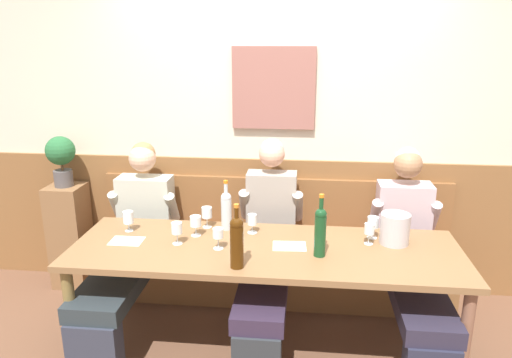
{
  "coord_description": "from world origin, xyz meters",
  "views": [
    {
      "loc": [
        0.24,
        -2.62,
        2.01
      ],
      "look_at": [
        -0.09,
        0.45,
        1.09
      ],
      "focal_mm": 33.62,
      "sensor_mm": 36.0,
      "label": 1
    }
  ],
  "objects_px": {
    "wine_bottle_green_tall": "(237,240)",
    "wine_glass_by_bottle": "(373,223)",
    "wine_glass_mid_right": "(128,218)",
    "potted_plant": "(61,156)",
    "wine_bottle_amber_mid": "(226,209)",
    "person_left_seat": "(411,251)",
    "wine_glass_left_end": "(177,229)",
    "wine_glass_right_end": "(252,221)",
    "wine_glass_mid_left": "(218,234)",
    "dining_table": "(265,258)",
    "ice_bucket": "(395,229)",
    "wine_glass_center_rear": "(207,214)",
    "person_center_right_seat": "(268,244)",
    "wall_bench": "(272,264)",
    "wine_glass_near_bucket": "(369,230)",
    "person_center_left_seat": "(131,240)",
    "wine_glass_center_front": "(196,222)",
    "wine_bottle_clear_water": "(320,230)"
  },
  "relations": [
    {
      "from": "wine_bottle_green_tall",
      "to": "wine_glass_mid_right",
      "type": "relative_size",
      "value": 2.72
    },
    {
      "from": "wine_glass_mid_left",
      "to": "wine_glass_left_end",
      "type": "xyz_separation_m",
      "value": [
        -0.27,
        0.05,
        0.0
      ]
    },
    {
      "from": "wine_bottle_amber_mid",
      "to": "potted_plant",
      "type": "distance_m",
      "value": 1.48
    },
    {
      "from": "wine_bottle_amber_mid",
      "to": "wine_glass_by_bottle",
      "type": "distance_m",
      "value": 0.99
    },
    {
      "from": "dining_table",
      "to": "wine_glass_center_rear",
      "type": "distance_m",
      "value": 0.55
    },
    {
      "from": "dining_table",
      "to": "person_center_right_seat",
      "type": "xyz_separation_m",
      "value": [
        -0.01,
        0.31,
        -0.04
      ]
    },
    {
      "from": "person_left_seat",
      "to": "wine_glass_by_bottle",
      "type": "bearing_deg",
      "value": -161.56
    },
    {
      "from": "wine_glass_mid_left",
      "to": "dining_table",
      "type": "bearing_deg",
      "value": 10.44
    },
    {
      "from": "person_center_right_seat",
      "to": "wine_glass_center_front",
      "type": "xyz_separation_m",
      "value": [
        -0.47,
        -0.17,
        0.21
      ]
    },
    {
      "from": "dining_table",
      "to": "wine_glass_by_bottle",
      "type": "xyz_separation_m",
      "value": [
        0.69,
        0.22,
        0.18
      ]
    },
    {
      "from": "wine_glass_by_bottle",
      "to": "wine_glass_near_bucket",
      "type": "height_order",
      "value": "wine_glass_by_bottle"
    },
    {
      "from": "wine_bottle_amber_mid",
      "to": "wine_bottle_green_tall",
      "type": "bearing_deg",
      "value": -74.61
    },
    {
      "from": "wine_bottle_amber_mid",
      "to": "wine_glass_by_bottle",
      "type": "bearing_deg",
      "value": -3.06
    },
    {
      "from": "person_center_left_seat",
      "to": "wine_glass_right_end",
      "type": "bearing_deg",
      "value": -5.17
    },
    {
      "from": "wine_glass_right_end",
      "to": "wine_glass_mid_right",
      "type": "bearing_deg",
      "value": -176.09
    },
    {
      "from": "person_center_right_seat",
      "to": "wine_bottle_amber_mid",
      "type": "bearing_deg",
      "value": -172.92
    },
    {
      "from": "wine_glass_near_bucket",
      "to": "wall_bench",
      "type": "bearing_deg",
      "value": 139.71
    },
    {
      "from": "person_center_left_seat",
      "to": "potted_plant",
      "type": "xyz_separation_m",
      "value": [
        -0.68,
        0.41,
        0.51
      ]
    },
    {
      "from": "wine_glass_right_end",
      "to": "dining_table",
      "type": "bearing_deg",
      "value": -64.37
    },
    {
      "from": "wall_bench",
      "to": "wine_glass_right_end",
      "type": "height_order",
      "value": "wall_bench"
    },
    {
      "from": "person_center_left_seat",
      "to": "wine_bottle_amber_mid",
      "type": "distance_m",
      "value": 0.76
    },
    {
      "from": "wall_bench",
      "to": "wine_bottle_green_tall",
      "type": "distance_m",
      "value": 1.16
    },
    {
      "from": "dining_table",
      "to": "wine_glass_mid_left",
      "type": "xyz_separation_m",
      "value": [
        -0.29,
        -0.05,
        0.17
      ]
    },
    {
      "from": "wall_bench",
      "to": "person_center_right_seat",
      "type": "bearing_deg",
      "value": -91.48
    },
    {
      "from": "dining_table",
      "to": "wine_glass_near_bucket",
      "type": "relative_size",
      "value": 17.77
    },
    {
      "from": "wine_bottle_green_tall",
      "to": "wine_glass_by_bottle",
      "type": "distance_m",
      "value": 0.98
    },
    {
      "from": "wine_glass_mid_right",
      "to": "dining_table",
      "type": "bearing_deg",
      "value": -9.92
    },
    {
      "from": "person_center_right_seat",
      "to": "wine_bottle_amber_mid",
      "type": "height_order",
      "value": "person_center_right_seat"
    },
    {
      "from": "wall_bench",
      "to": "wine_glass_center_front",
      "type": "height_order",
      "value": "wall_bench"
    },
    {
      "from": "wall_bench",
      "to": "wine_bottle_amber_mid",
      "type": "relative_size",
      "value": 7.88
    },
    {
      "from": "person_left_seat",
      "to": "wine_glass_mid_right",
      "type": "height_order",
      "value": "person_left_seat"
    },
    {
      "from": "wine_bottle_green_tall",
      "to": "wine_glass_center_rear",
      "type": "xyz_separation_m",
      "value": [
        -0.3,
        0.58,
        -0.07
      ]
    },
    {
      "from": "wall_bench",
      "to": "wine_glass_near_bucket",
      "type": "relative_size",
      "value": 19.93
    },
    {
      "from": "person_left_seat",
      "to": "wine_glass_by_bottle",
      "type": "distance_m",
      "value": 0.37
    },
    {
      "from": "wine_bottle_amber_mid",
      "to": "potted_plant",
      "type": "relative_size",
      "value": 0.87
    },
    {
      "from": "person_center_left_seat",
      "to": "wine_glass_mid_right",
      "type": "height_order",
      "value": "person_center_left_seat"
    },
    {
      "from": "wine_glass_mid_right",
      "to": "potted_plant",
      "type": "distance_m",
      "value": 0.96
    },
    {
      "from": "person_center_left_seat",
      "to": "wine_bottle_green_tall",
      "type": "distance_m",
      "value": 1.09
    },
    {
      "from": "wine_glass_mid_left",
      "to": "wine_glass_mid_right",
      "type": "height_order",
      "value": "wine_glass_mid_right"
    },
    {
      "from": "wine_bottle_amber_mid",
      "to": "person_center_left_seat",
      "type": "bearing_deg",
      "value": 177.53
    },
    {
      "from": "person_left_seat",
      "to": "wine_glass_left_end",
      "type": "bearing_deg",
      "value": -168.12
    },
    {
      "from": "wine_glass_mid_right",
      "to": "wine_glass_center_front",
      "type": "bearing_deg",
      "value": -3.71
    },
    {
      "from": "wine_glass_mid_right",
      "to": "potted_plant",
      "type": "bearing_deg",
      "value": 143.23
    },
    {
      "from": "wine_bottle_green_tall",
      "to": "ice_bucket",
      "type": "bearing_deg",
      "value": 24.72
    },
    {
      "from": "ice_bucket",
      "to": "wine_glass_mid_right",
      "type": "height_order",
      "value": "ice_bucket"
    },
    {
      "from": "wine_bottle_amber_mid",
      "to": "wine_glass_mid_right",
      "type": "relative_size",
      "value": 2.48
    },
    {
      "from": "wine_bottle_green_tall",
      "to": "wine_glass_by_bottle",
      "type": "relative_size",
      "value": 2.62
    },
    {
      "from": "wall_bench",
      "to": "wine_bottle_clear_water",
      "type": "xyz_separation_m",
      "value": [
        0.34,
        -0.76,
        0.62
      ]
    },
    {
      "from": "wall_bench",
      "to": "wine_glass_center_rear",
      "type": "distance_m",
      "value": 0.8
    },
    {
      "from": "ice_bucket",
      "to": "wine_glass_right_end",
      "type": "xyz_separation_m",
      "value": [
        -0.93,
        0.07,
        -0.01
      ]
    }
  ]
}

